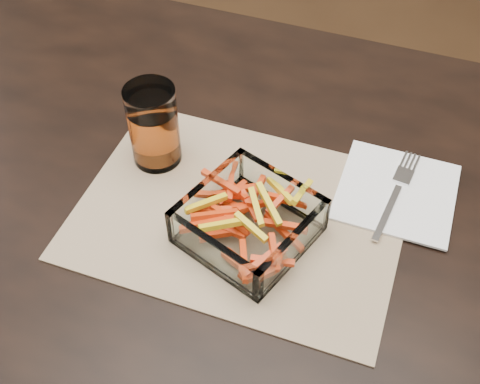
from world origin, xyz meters
The scene contains 6 objects.
dining_table centered at (0.00, 0.00, 0.66)m, with size 1.60×0.90×0.75m.
placemat centered at (-0.03, -0.03, 0.75)m, with size 0.45×0.33×0.00m, color tan.
glass_bowl centered at (0.00, -0.06, 0.78)m, with size 0.20×0.20×0.06m.
tumbler centered at (-0.18, 0.04, 0.81)m, with size 0.07×0.07×0.13m.
napkin centered at (0.18, 0.09, 0.76)m, with size 0.16×0.16×0.00m, color white.
fork centered at (0.17, 0.08, 0.76)m, with size 0.04×0.19×0.00m.
Camera 1 is at (0.16, -0.53, 1.41)m, focal length 45.00 mm.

